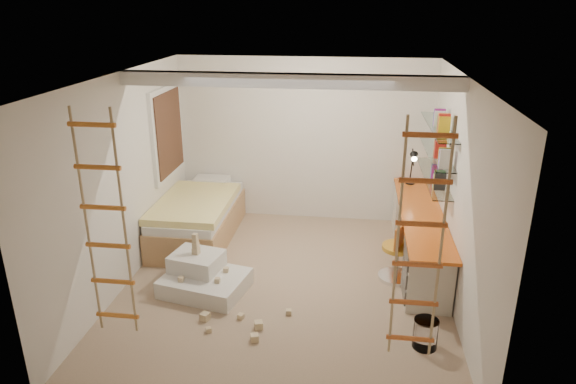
# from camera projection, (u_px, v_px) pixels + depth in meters

# --- Properties ---
(floor) EXTENTS (4.50, 4.50, 0.00)m
(floor) POSITION_uv_depth(u_px,v_px,m) (285.00, 285.00, 6.50)
(floor) COLOR #9A8063
(floor) RESTS_ON ground
(ceiling_beam) EXTENTS (4.00, 0.18, 0.16)m
(ceiling_beam) POSITION_uv_depth(u_px,v_px,m) (288.00, 81.00, 5.90)
(ceiling_beam) COLOR white
(ceiling_beam) RESTS_ON ceiling
(window_frame) EXTENTS (0.06, 1.15, 1.35)m
(window_frame) POSITION_uv_depth(u_px,v_px,m) (167.00, 133.00, 7.59)
(window_frame) COLOR white
(window_frame) RESTS_ON wall_left
(window_blind) EXTENTS (0.02, 1.00, 1.20)m
(window_blind) POSITION_uv_depth(u_px,v_px,m) (169.00, 133.00, 7.59)
(window_blind) COLOR #4C2D1E
(window_blind) RESTS_ON window_frame
(rope_ladder_left) EXTENTS (0.41, 0.04, 2.13)m
(rope_ladder_left) POSITION_uv_depth(u_px,v_px,m) (106.00, 227.00, 4.51)
(rope_ladder_left) COLOR orange
(rope_ladder_left) RESTS_ON ceiling
(rope_ladder_right) EXTENTS (0.41, 0.04, 2.13)m
(rope_ladder_right) POSITION_uv_depth(u_px,v_px,m) (419.00, 245.00, 4.18)
(rope_ladder_right) COLOR #BE4920
(rope_ladder_right) RESTS_ON ceiling
(waste_bin) EXTENTS (0.26, 0.26, 0.32)m
(waste_bin) POSITION_uv_depth(u_px,v_px,m) (425.00, 334.00, 5.29)
(waste_bin) COLOR white
(waste_bin) RESTS_ON floor
(desk) EXTENTS (0.56, 2.80, 0.75)m
(desk) POSITION_uv_depth(u_px,v_px,m) (419.00, 235.00, 6.95)
(desk) COLOR orange
(desk) RESTS_ON floor
(shelves) EXTENTS (0.25, 1.80, 0.71)m
(shelves) POSITION_uv_depth(u_px,v_px,m) (436.00, 152.00, 6.80)
(shelves) COLOR white
(shelves) RESTS_ON wall_right
(bed) EXTENTS (1.02, 2.00, 0.69)m
(bed) POSITION_uv_depth(u_px,v_px,m) (198.00, 217.00, 7.70)
(bed) COLOR #AD7F51
(bed) RESTS_ON floor
(task_lamp) EXTENTS (0.14, 0.36, 0.57)m
(task_lamp) POSITION_uv_depth(u_px,v_px,m) (413.00, 162.00, 7.59)
(task_lamp) COLOR black
(task_lamp) RESTS_ON desk
(swivel_chair) EXTENTS (0.59, 0.59, 0.77)m
(swivel_chair) POSITION_uv_depth(u_px,v_px,m) (397.00, 259.00, 6.55)
(swivel_chair) COLOR gold
(swivel_chair) RESTS_ON floor
(play_platform) EXTENTS (1.11, 0.95, 0.43)m
(play_platform) POSITION_uv_depth(u_px,v_px,m) (203.00, 277.00, 6.35)
(play_platform) COLOR silver
(play_platform) RESTS_ON floor
(toy_blocks) EXTENTS (1.40, 1.13, 0.70)m
(toy_blocks) POSITION_uv_depth(u_px,v_px,m) (221.00, 288.00, 5.97)
(toy_blocks) COLOR #CCB284
(toy_blocks) RESTS_ON floor
(books) EXTENTS (0.14, 0.58, 0.92)m
(books) POSITION_uv_depth(u_px,v_px,m) (437.00, 142.00, 6.75)
(books) COLOR #262626
(books) RESTS_ON shelves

